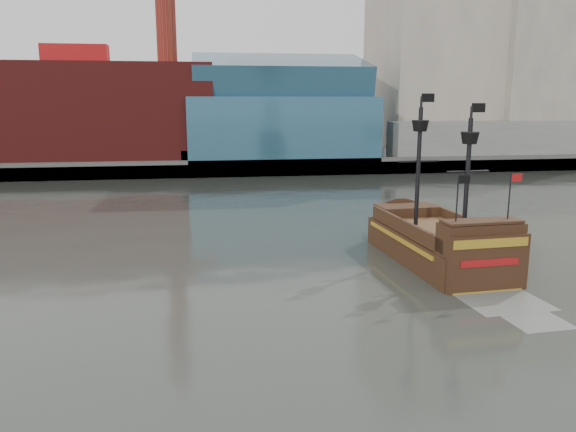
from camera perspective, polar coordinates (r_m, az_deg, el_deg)
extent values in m
plane|color=#2C302A|center=(25.66, -1.39, -14.71)|extent=(400.00, 400.00, 0.00)
cube|color=slate|center=(115.32, -7.29, 6.37)|extent=(220.00, 60.00, 2.00)
cube|color=#4C4C49|center=(85.96, -6.75, 4.81)|extent=(220.00, 1.00, 2.60)
cube|color=maroon|center=(96.74, -20.42, 9.80)|extent=(42.00, 18.00, 15.00)
cube|color=#29556F|center=(93.81, -0.82, 8.95)|extent=(30.00, 16.00, 10.00)
cube|color=#B7A997|center=(112.23, 14.57, 18.24)|extent=(20.00, 22.00, 46.00)
cube|color=#A69F8B|center=(116.47, 23.74, 15.42)|extent=(18.00, 18.00, 38.00)
cube|color=#B7A997|center=(132.02, 15.81, 18.44)|extent=(24.00, 20.00, 52.00)
cube|color=slate|center=(102.56, 21.23, 7.28)|extent=(40.00, 6.00, 6.00)
cube|color=#29556F|center=(93.78, -0.84, 13.84)|extent=(28.00, 14.94, 8.78)
cube|color=black|center=(41.88, 14.76, -3.61)|extent=(6.28, 13.44, 2.84)
cube|color=#52391E|center=(41.50, 14.87, -1.49)|extent=(5.65, 12.10, 0.33)
cube|color=black|center=(46.04, 11.95, 0.41)|extent=(4.80, 2.91, 1.09)
cube|color=black|center=(36.50, 18.98, -2.19)|extent=(5.29, 2.07, 1.97)
cube|color=black|center=(36.12, 19.62, -5.26)|extent=(5.36, 0.61, 4.37)
cube|color=#A27E1F|center=(35.55, 19.94, -2.62)|extent=(4.92, 0.40, 0.55)
cube|color=maroon|center=(35.85, 19.81, -4.49)|extent=(3.83, 0.33, 0.44)
cylinder|color=black|center=(41.83, 13.10, 4.86)|extent=(0.32, 0.32, 8.53)
cylinder|color=black|center=(39.56, 17.75, 3.75)|extent=(0.32, 0.32, 7.87)
cone|color=black|center=(41.60, 13.29, 8.90)|extent=(1.28, 1.28, 0.77)
cone|color=black|center=(39.31, 17.98, 7.54)|extent=(1.28, 1.28, 0.77)
cube|color=black|center=(41.78, 14.04, 11.58)|extent=(0.98, 0.09, 0.60)
cube|color=black|center=(39.49, 18.79, 10.37)|extent=(0.98, 0.09, 0.60)
cube|color=gray|center=(35.06, 21.06, -8.11)|extent=(4.89, 4.22, 0.02)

